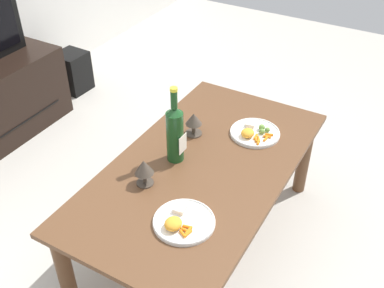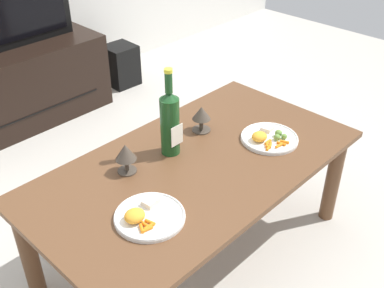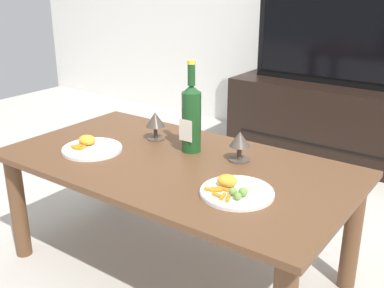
# 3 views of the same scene
# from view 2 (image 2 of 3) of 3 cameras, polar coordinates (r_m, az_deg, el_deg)

# --- Properties ---
(ground_plane) EXTENTS (6.40, 6.40, 0.00)m
(ground_plane) POSITION_cam_2_polar(r_m,az_deg,el_deg) (2.24, 0.40, -12.83)
(ground_plane) COLOR #B7B2A8
(dining_table) EXTENTS (1.40, 0.76, 0.50)m
(dining_table) POSITION_cam_2_polar(r_m,az_deg,el_deg) (1.96, 0.44, -4.19)
(dining_table) COLOR brown
(dining_table) RESTS_ON ground_plane
(tv_stand) EXTENTS (1.28, 0.49, 0.51)m
(tv_stand) POSITION_cam_2_polar(r_m,az_deg,el_deg) (3.26, -21.52, 6.26)
(tv_stand) COLOR black
(tv_stand) RESTS_ON ground_plane
(floor_speaker) EXTENTS (0.22, 0.22, 0.31)m
(floor_speaker) POSITION_cam_2_polar(r_m,az_deg,el_deg) (3.66, -8.64, 9.49)
(floor_speaker) COLOR black
(floor_speaker) RESTS_ON ground_plane
(wine_bottle) EXTENTS (0.08, 0.08, 0.38)m
(wine_bottle) POSITION_cam_2_polar(r_m,az_deg,el_deg) (1.90, -2.72, 2.85)
(wine_bottle) COLOR #19471E
(wine_bottle) RESTS_ON dining_table
(goblet_left) EXTENTS (0.08, 0.08, 0.13)m
(goblet_left) POSITION_cam_2_polar(r_m,az_deg,el_deg) (1.83, -8.09, -1.17)
(goblet_left) COLOR #473D33
(goblet_left) RESTS_ON dining_table
(goblet_right) EXTENTS (0.08, 0.08, 0.12)m
(goblet_right) POSITION_cam_2_polar(r_m,az_deg,el_deg) (2.08, 1.16, 3.56)
(goblet_right) COLOR #473D33
(goblet_right) RESTS_ON dining_table
(dinner_plate_left) EXTENTS (0.25, 0.25, 0.05)m
(dinner_plate_left) POSITION_cam_2_polar(r_m,az_deg,el_deg) (1.65, -5.43, -8.72)
(dinner_plate_left) COLOR white
(dinner_plate_left) RESTS_ON dining_table
(dinner_plate_right) EXTENTS (0.25, 0.25, 0.05)m
(dinner_plate_right) POSITION_cam_2_polar(r_m,az_deg,el_deg) (2.07, 9.35, 0.78)
(dinner_plate_right) COLOR white
(dinner_plate_right) RESTS_ON dining_table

